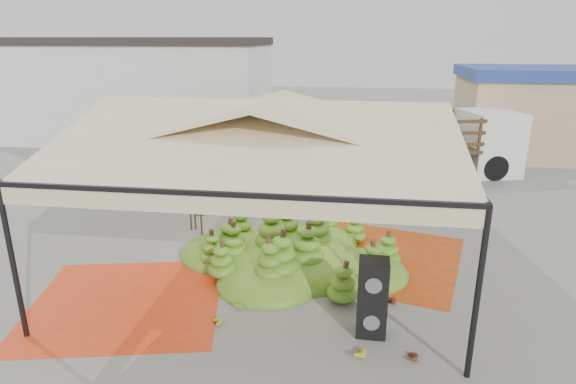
# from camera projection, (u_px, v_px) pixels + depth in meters

# --- Properties ---
(ground) EXTENTS (90.00, 90.00, 0.00)m
(ground) POSITION_uv_depth(u_px,v_px,m) (272.00, 258.00, 12.31)
(ground) COLOR slate
(ground) RESTS_ON ground
(canopy_tent) EXTENTS (8.10, 8.10, 4.00)m
(canopy_tent) POSITION_uv_depth(u_px,v_px,m) (271.00, 130.00, 11.30)
(canopy_tent) COLOR black
(canopy_tent) RESTS_ON ground
(building_white) EXTENTS (14.30, 6.30, 5.40)m
(building_white) POSITION_uv_depth(u_px,v_px,m) (135.00, 89.00, 26.03)
(building_white) COLOR silver
(building_white) RESTS_ON ground
(building_tan) EXTENTS (6.30, 5.30, 4.10)m
(building_tan) POSITION_uv_depth(u_px,v_px,m) (529.00, 111.00, 22.57)
(building_tan) COLOR tan
(building_tan) RESTS_ON ground
(tarp_left) EXTENTS (4.59, 4.44, 0.01)m
(tarp_left) POSITION_uv_depth(u_px,v_px,m) (127.00, 302.00, 10.25)
(tarp_left) COLOR red
(tarp_left) RESTS_ON ground
(tarp_right) EXTENTS (4.78, 4.92, 0.01)m
(tarp_right) POSITION_uv_depth(u_px,v_px,m) (379.00, 257.00, 12.34)
(tarp_right) COLOR #C34D12
(tarp_right) RESTS_ON ground
(banana_heap) EXTENTS (6.97, 6.15, 1.29)m
(banana_heap) POSITION_uv_depth(u_px,v_px,m) (294.00, 241.00, 11.72)
(banana_heap) COLOR #4D7518
(banana_heap) RESTS_ON ground
(hand_yellow_a) EXTENTS (0.57, 0.51, 0.22)m
(hand_yellow_a) POSITION_uv_depth(u_px,v_px,m) (356.00, 350.00, 8.50)
(hand_yellow_a) COLOR #ABAD22
(hand_yellow_a) RESTS_ON ground
(hand_yellow_b) EXTENTS (0.53, 0.51, 0.19)m
(hand_yellow_b) POSITION_uv_depth(u_px,v_px,m) (214.00, 321.00, 9.38)
(hand_yellow_b) COLOR gold
(hand_yellow_b) RESTS_ON ground
(hand_red_a) EXTENTS (0.43, 0.36, 0.18)m
(hand_red_a) POSITION_uv_depth(u_px,v_px,m) (409.00, 355.00, 8.38)
(hand_red_a) COLOR #602916
(hand_red_a) RESTS_ON ground
(hand_red_b) EXTENTS (0.54, 0.50, 0.20)m
(hand_red_b) POSITION_uv_depth(u_px,v_px,m) (388.00, 300.00, 10.12)
(hand_red_b) COLOR #512312
(hand_red_b) RESTS_ON ground
(hand_green) EXTENTS (0.51, 0.50, 0.18)m
(hand_green) POSITION_uv_depth(u_px,v_px,m) (238.00, 303.00, 10.05)
(hand_green) COLOR #4F7C19
(hand_green) RESTS_ON ground
(hanging_bunches) EXTENTS (4.74, 0.24, 0.20)m
(hanging_bunches) POSITION_uv_depth(u_px,v_px,m) (251.00, 163.00, 11.06)
(hanging_bunches) COLOR #3E801A
(hanging_bunches) RESTS_ON ground
(speaker_stack) EXTENTS (0.56, 0.49, 1.53)m
(speaker_stack) POSITION_uv_depth(u_px,v_px,m) (372.00, 298.00, 8.93)
(speaker_stack) COLOR black
(speaker_stack) RESTS_ON ground
(banana_leaves) EXTENTS (0.96, 1.36, 3.70)m
(banana_leaves) POSITION_uv_depth(u_px,v_px,m) (201.00, 230.00, 14.09)
(banana_leaves) COLOR #2B731E
(banana_leaves) RESTS_ON ground
(vendor) EXTENTS (0.67, 0.50, 1.66)m
(vendor) POSITION_uv_depth(u_px,v_px,m) (349.00, 181.00, 15.93)
(vendor) COLOR gray
(vendor) RESTS_ON ground
(truck_left) EXTENTS (7.76, 3.01, 2.62)m
(truck_left) POSITION_uv_depth(u_px,v_px,m) (279.00, 135.00, 19.37)
(truck_left) COLOR #4B3719
(truck_left) RESTS_ON ground
(truck_right) EXTENTS (7.82, 4.40, 2.55)m
(truck_right) POSITION_uv_depth(u_px,v_px,m) (433.00, 137.00, 19.36)
(truck_right) COLOR #473017
(truck_right) RESTS_ON ground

